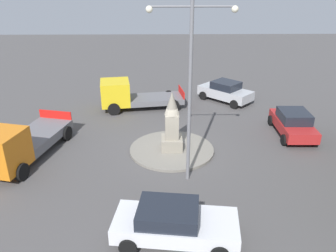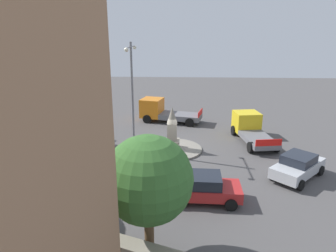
{
  "view_description": "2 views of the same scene",
  "coord_description": "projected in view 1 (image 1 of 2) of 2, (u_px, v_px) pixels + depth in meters",
  "views": [
    {
      "loc": [
        0.51,
        16.54,
        8.84
      ],
      "look_at": [
        0.22,
        0.98,
        1.92
      ],
      "focal_mm": 36.41,
      "sensor_mm": 36.0,
      "label": 1
    },
    {
      "loc": [
        -21.83,
        -0.79,
        8.67
      ],
      "look_at": [
        -0.3,
        0.3,
        2.01
      ],
      "focal_mm": 32.41,
      "sensor_mm": 36.0,
      "label": 2
    }
  ],
  "objects": [
    {
      "name": "car_silver_near_island",
      "position": [
        225.0,
        91.0,
        25.74
      ],
      "size": [
        4.1,
        4.08,
        1.53
      ],
      "color": "#B7BABF",
      "rests_on": "ground"
    },
    {
      "name": "streetlamp",
      "position": [
        190.0,
        78.0,
        14.15
      ],
      "size": [
        3.57,
        0.28,
        8.08
      ],
      "color": "slate",
      "rests_on": "ground"
    },
    {
      "name": "ground_plane",
      "position": [
        172.0,
        151.0,
        18.71
      ],
      "size": [
        80.0,
        80.0,
        0.0
      ],
      "primitive_type": "plane",
      "color": "#4F4C4C"
    },
    {
      "name": "truck_yellow_parked_left",
      "position": [
        129.0,
        95.0,
        24.18
      ],
      "size": [
        6.01,
        3.05,
        2.1
      ],
      "color": "yellow",
      "rests_on": "ground"
    },
    {
      "name": "car_red_approaching",
      "position": [
        293.0,
        123.0,
        20.28
      ],
      "size": [
        2.08,
        4.07,
        1.5
      ],
      "color": "#B22323",
      "rests_on": "ground"
    },
    {
      "name": "car_white_parked_right",
      "position": [
        174.0,
        222.0,
        12.17
      ],
      "size": [
        4.64,
        2.51,
        1.41
      ],
      "color": "silver",
      "rests_on": "ground"
    },
    {
      "name": "truck_orange_far_side",
      "position": [
        16.0,
        145.0,
        17.0
      ],
      "size": [
        3.59,
        6.37,
        2.28
      ],
      "color": "orange",
      "rests_on": "ground"
    },
    {
      "name": "monument",
      "position": [
        172.0,
        125.0,
        18.08
      ],
      "size": [
        1.13,
        1.13,
        3.28
      ],
      "color": "gray",
      "rests_on": "traffic_island"
    },
    {
      "name": "traffic_island",
      "position": [
        172.0,
        149.0,
        18.69
      ],
      "size": [
        4.61,
        4.61,
        0.13
      ],
      "primitive_type": "cylinder",
      "color": "gray",
      "rests_on": "ground"
    }
  ]
}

